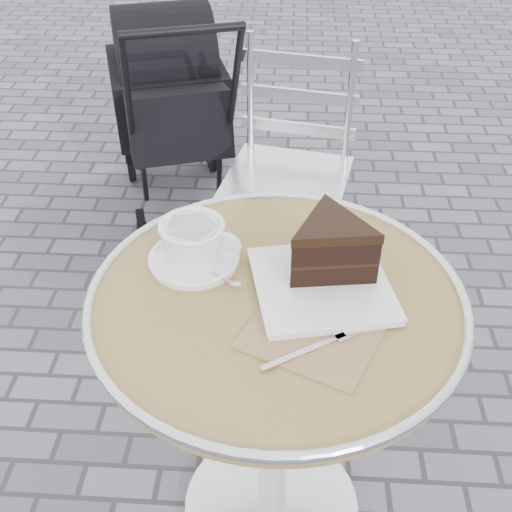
# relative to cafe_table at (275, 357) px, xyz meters

# --- Properties ---
(ground) EXTENTS (80.00, 80.00, 0.00)m
(ground) POSITION_rel_cafe_table_xyz_m (0.00, 0.00, -0.57)
(ground) COLOR slate
(ground) RESTS_ON ground
(cafe_table) EXTENTS (0.72, 0.72, 0.74)m
(cafe_table) POSITION_rel_cafe_table_xyz_m (0.00, 0.00, 0.00)
(cafe_table) COLOR silver
(cafe_table) RESTS_ON ground
(cappuccino_set) EXTENTS (0.19, 0.18, 0.09)m
(cappuccino_set) POSITION_rel_cafe_table_xyz_m (-0.17, 0.09, 0.21)
(cappuccino_set) COLOR white
(cappuccino_set) RESTS_ON cafe_table
(cake_plate_set) EXTENTS (0.30, 0.41, 0.13)m
(cake_plate_set) POSITION_rel_cafe_table_xyz_m (0.09, 0.05, 0.23)
(cake_plate_set) COLOR #997353
(cake_plate_set) RESTS_ON cafe_table
(bistro_chair) EXTENTS (0.45, 0.45, 0.86)m
(bistro_chair) POSITION_rel_cafe_table_xyz_m (0.02, 0.98, -0.03)
(bistro_chair) COLOR silver
(bistro_chair) RESTS_ON ground
(baby_stroller) EXTENTS (0.63, 0.95, 0.92)m
(baby_stroller) POSITION_rel_cafe_table_xyz_m (-0.47, 1.46, -0.16)
(baby_stroller) COLOR black
(baby_stroller) RESTS_ON ground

